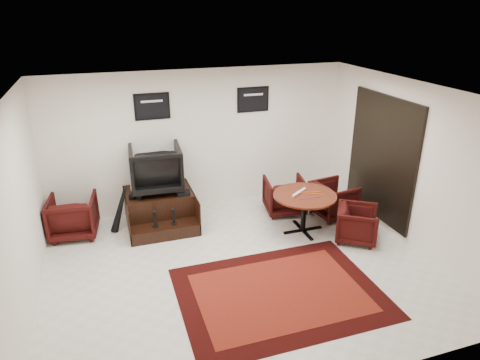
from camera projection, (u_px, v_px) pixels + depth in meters
name	position (u px, v px, depth m)	size (l,w,h in m)	color
ground	(239.00, 268.00, 6.86)	(6.00, 6.00, 0.00)	silver
room_shell	(263.00, 158.00, 6.40)	(6.02, 5.02, 2.81)	white
area_rug	(280.00, 293.00, 6.25)	(2.91, 2.18, 0.01)	black
shine_podium	(160.00, 209.00, 8.14)	(1.25, 1.29, 0.64)	black
shine_chair	(156.00, 166.00, 7.95)	(0.93, 0.87, 0.96)	black
shoes_pair	(136.00, 195.00, 7.80)	(0.27, 0.31, 0.10)	black
polish_kit	(184.00, 193.00, 7.88)	(0.23, 0.16, 0.08)	black
umbrella_black	(120.00, 209.00, 7.79)	(0.34, 0.13, 0.92)	black
umbrella_hooked	(119.00, 210.00, 7.80)	(0.32, 0.12, 0.87)	black
armchair_side	(73.00, 214.00, 7.69)	(0.80, 0.75, 0.82)	black
meeting_table	(305.00, 199.00, 7.72)	(1.14, 1.14, 0.74)	#421009
table_chair_back	(285.00, 194.00, 8.56)	(0.76, 0.72, 0.79)	black
table_chair_window	(334.00, 198.00, 8.41)	(0.75, 0.70, 0.77)	black
table_chair_corner	(357.00, 222.00, 7.53)	(0.68, 0.64, 0.70)	black
paper_roll	(299.00, 192.00, 7.72)	(0.05, 0.05, 0.42)	white
table_clutter	(310.00, 194.00, 7.69)	(0.56, 0.37, 0.01)	#EA490D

